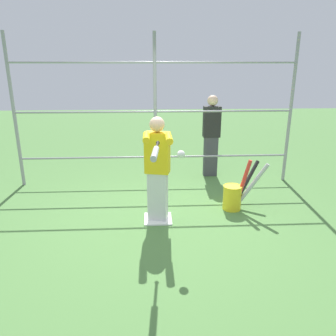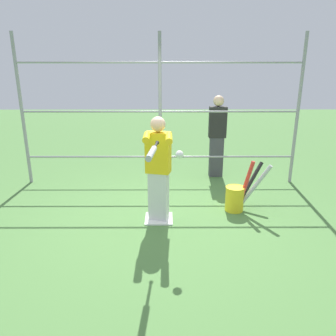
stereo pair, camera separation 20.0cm
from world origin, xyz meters
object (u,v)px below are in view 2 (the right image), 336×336
at_px(batter, 158,167).
at_px(softball_in_flight, 179,154).
at_px(bat_bucket, 238,196).
at_px(bystander_behind_fence, 217,135).
at_px(baseball_bat_swinging, 152,152).

height_order(batter, softball_in_flight, batter).
bearing_deg(bat_bucket, bystander_behind_fence, -86.40).
bearing_deg(softball_in_flight, baseball_bat_swinging, 45.71).
bearing_deg(softball_in_flight, bat_bucket, -135.27).
height_order(softball_in_flight, bat_bucket, softball_in_flight).
bearing_deg(bystander_behind_fence, softball_in_flight, 71.94).
xyz_separation_m(softball_in_flight, bystander_behind_fence, (-0.85, -2.59, -0.32)).
relative_size(batter, bat_bucket, 1.87).
distance_m(baseball_bat_swinging, bystander_behind_fence, 3.16).
distance_m(bat_bucket, bystander_behind_fence, 1.76).
height_order(batter, baseball_bat_swinging, batter).
bearing_deg(batter, softball_in_flight, 113.73).
xyz_separation_m(baseball_bat_swinging, bat_bucket, (-1.26, -1.26, -1.05)).
bearing_deg(bat_bucket, baseball_bat_swinging, 44.97).
xyz_separation_m(baseball_bat_swinging, softball_in_flight, (-0.31, -0.32, -0.12)).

